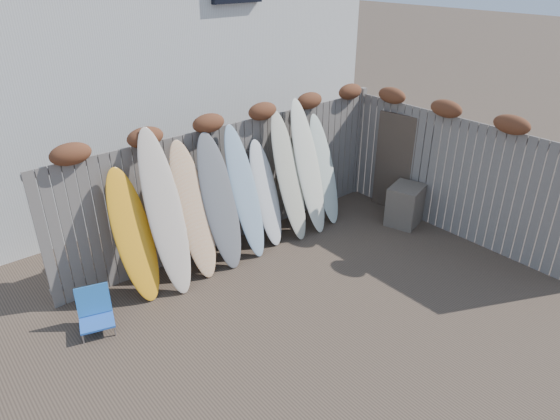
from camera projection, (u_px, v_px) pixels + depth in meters
ground at (336, 305)px, 6.85m from camera, size 80.00×80.00×0.00m
back_fence at (236, 173)px, 7.99m from camera, size 6.05×0.28×2.24m
right_fence at (457, 170)px, 8.20m from camera, size 0.28×4.40×2.24m
house at (133, 15)px, 10.14m from camera, size 8.50×5.50×6.33m
beach_chair at (95, 311)px, 6.33m from camera, size 0.53×0.54×0.55m
wooden_crate at (405, 205)px, 8.81m from camera, size 0.73×0.66×0.71m
lattice_panel at (406, 166)px, 8.99m from camera, size 0.27×1.20×1.81m
surfboard_0 at (134, 236)px, 6.70m from camera, size 0.58×0.70×1.84m
surfboard_1 at (165, 213)px, 6.82m from camera, size 0.54×0.82×2.28m
surfboard_2 at (193, 211)px, 7.19m from camera, size 0.54×0.72×2.00m
surfboard_3 at (220, 202)px, 7.42m from camera, size 0.55×0.72×2.03m
surfboard_4 at (245, 192)px, 7.69m from camera, size 0.54×0.76×2.05m
surfboard_5 at (266, 194)px, 8.05m from camera, size 0.48×0.64×1.72m
surfboard_6 at (289, 177)px, 8.17m from camera, size 0.53×0.77×2.10m
surfboard_7 at (308, 167)px, 8.38m from camera, size 0.52×0.80×2.23m
surfboard_8 at (324, 170)px, 8.70m from camera, size 0.51×0.70×1.90m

